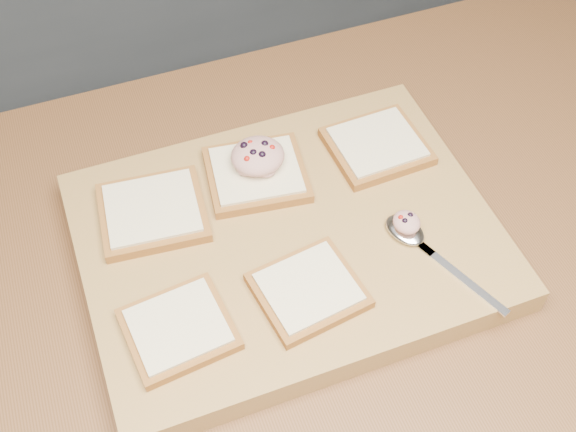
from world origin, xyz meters
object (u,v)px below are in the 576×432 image
at_px(cutting_board, 288,240).
at_px(spoon, 413,237).
at_px(tuna_salad_dollop, 258,156).
at_px(bread_far_center, 257,174).

distance_m(cutting_board, spoon, 0.15).
height_order(tuna_salad_dollop, spoon, tuna_salad_dollop).
relative_size(cutting_board, tuna_salad_dollop, 7.26).
height_order(cutting_board, spoon, spoon).
bearing_deg(cutting_board, tuna_salad_dollop, 91.62).
bearing_deg(bread_far_center, spoon, -47.91).
height_order(cutting_board, tuna_salad_dollop, tuna_salad_dollop).
height_order(bread_far_center, tuna_salad_dollop, tuna_salad_dollop).
bearing_deg(spoon, bread_far_center, 132.09).
distance_m(bread_far_center, spoon, 0.22).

